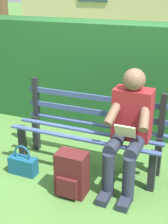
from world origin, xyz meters
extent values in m
plane|color=#477533|center=(0.00, 0.00, 0.00)|extent=(60.00, 60.00, 0.00)
cube|color=black|center=(-0.75, 0.15, 0.22)|extent=(0.07, 0.07, 0.44)
cube|color=black|center=(0.75, 0.15, 0.22)|extent=(0.07, 0.07, 0.44)
cube|color=black|center=(-0.75, -0.15, 0.22)|extent=(0.07, 0.07, 0.44)
cube|color=black|center=(0.75, -0.15, 0.22)|extent=(0.07, 0.07, 0.44)
cube|color=#384C7A|center=(0.00, -0.20, 0.45)|extent=(1.65, 0.06, 0.02)
cube|color=#384C7A|center=(0.00, 0.00, 0.45)|extent=(1.65, 0.06, 0.02)
cube|color=#384C7A|center=(0.00, 0.20, 0.45)|extent=(1.65, 0.06, 0.02)
cube|color=black|center=(-0.75, -0.19, 0.68)|extent=(0.06, 0.06, 0.45)
cube|color=black|center=(0.75, -0.19, 0.68)|extent=(0.06, 0.06, 0.45)
cube|color=#384C7A|center=(0.00, -0.19, 0.60)|extent=(1.65, 0.02, 0.06)
cube|color=#384C7A|center=(0.00, -0.19, 0.77)|extent=(1.65, 0.02, 0.06)
cube|color=maroon|center=(-0.48, -0.02, 0.72)|extent=(0.38, 0.22, 0.52)
sphere|color=brown|center=(-0.48, 0.00, 1.08)|extent=(0.22, 0.22, 0.22)
cylinder|color=#232838|center=(-0.58, 0.19, 0.48)|extent=(0.13, 0.42, 0.13)
cylinder|color=#232838|center=(-0.38, 0.19, 0.48)|extent=(0.13, 0.42, 0.13)
cylinder|color=#232838|center=(-0.58, 0.40, 0.23)|extent=(0.12, 0.12, 0.46)
cylinder|color=#232838|center=(-0.38, 0.40, 0.23)|extent=(0.12, 0.12, 0.46)
cube|color=#232838|center=(-0.58, 0.48, 0.04)|extent=(0.10, 0.24, 0.07)
cube|color=#232838|center=(-0.38, 0.48, 0.04)|extent=(0.10, 0.24, 0.07)
cylinder|color=brown|center=(-0.63, 0.12, 0.78)|extent=(0.14, 0.32, 0.26)
cylinder|color=brown|center=(-0.33, 0.12, 0.78)|extent=(0.14, 0.32, 0.26)
cube|color=beige|center=(-0.48, 0.24, 0.64)|extent=(0.20, 0.07, 0.13)
cube|color=#1E5123|center=(0.05, -1.23, 0.73)|extent=(5.56, 0.60, 1.46)
sphere|color=#1E5123|center=(1.44, -1.29, 1.17)|extent=(0.48, 0.48, 0.48)
cylinder|color=brown|center=(2.81, -2.38, 1.45)|extent=(0.32, 0.32, 2.90)
cube|color=#4C1919|center=(-0.04, 0.50, 0.22)|extent=(0.29, 0.20, 0.45)
cube|color=#4C1919|center=(-0.04, 0.62, 0.13)|extent=(0.20, 0.04, 0.20)
cylinder|color=#4C1919|center=(-0.13, 0.39, 0.25)|extent=(0.04, 0.04, 0.27)
cylinder|color=#4C1919|center=(0.04, 0.39, 0.25)|extent=(0.04, 0.04, 0.27)
cube|color=navy|center=(0.59, 0.39, 0.10)|extent=(0.31, 0.13, 0.19)
torus|color=navy|center=(0.59, 0.39, 0.24)|extent=(0.19, 0.02, 0.19)
camera|label=1|loc=(-1.17, 2.86, 1.92)|focal=50.71mm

